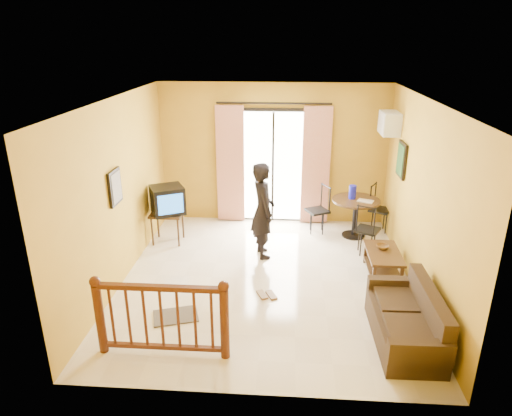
# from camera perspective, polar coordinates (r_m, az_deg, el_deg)

# --- Properties ---
(ground) EXTENTS (5.00, 5.00, 0.00)m
(ground) POSITION_cam_1_polar(r_m,az_deg,el_deg) (7.34, 1.31, -8.85)
(ground) COLOR beige
(ground) RESTS_ON ground
(room_shell) EXTENTS (5.00, 5.00, 5.00)m
(room_shell) POSITION_cam_1_polar(r_m,az_deg,el_deg) (6.66, 1.43, 3.98)
(room_shell) COLOR white
(room_shell) RESTS_ON ground
(balcony_door) EXTENTS (2.25, 0.14, 2.46)m
(balcony_door) POSITION_cam_1_polar(r_m,az_deg,el_deg) (9.14, 2.13, 5.30)
(balcony_door) COLOR black
(balcony_door) RESTS_ON ground
(tv_table) EXTENTS (0.58, 0.48, 0.58)m
(tv_table) POSITION_cam_1_polar(r_m,az_deg,el_deg) (8.55, -11.06, -1.06)
(tv_table) COLOR black
(tv_table) RESTS_ON ground
(television) EXTENTS (0.73, 0.70, 0.50)m
(television) POSITION_cam_1_polar(r_m,az_deg,el_deg) (8.42, -11.01, 1.01)
(television) COLOR black
(television) RESTS_ON tv_table
(picture_left) EXTENTS (0.05, 0.42, 0.52)m
(picture_left) POSITION_cam_1_polar(r_m,az_deg,el_deg) (6.98, -17.19, 2.50)
(picture_left) COLOR black
(picture_left) RESTS_ON room_shell
(dining_table) EXTENTS (0.90, 0.90, 0.75)m
(dining_table) POSITION_cam_1_polar(r_m,az_deg,el_deg) (8.79, 12.33, 0.09)
(dining_table) COLOR black
(dining_table) RESTS_ON ground
(water_jug) EXTENTS (0.14, 0.14, 0.26)m
(water_jug) POSITION_cam_1_polar(r_m,az_deg,el_deg) (8.74, 11.98, 1.97)
(water_jug) COLOR #1315B8
(water_jug) RESTS_ON dining_table
(serving_tray) EXTENTS (0.33, 0.28, 0.02)m
(serving_tray) POSITION_cam_1_polar(r_m,az_deg,el_deg) (8.67, 13.52, 0.85)
(serving_tray) COLOR beige
(serving_tray) RESTS_ON dining_table
(dining_chairs) EXTENTS (1.76, 1.55, 0.95)m
(dining_chairs) POSITION_cam_1_polar(r_m,az_deg,el_deg) (8.91, 12.01, -3.72)
(dining_chairs) COLOR black
(dining_chairs) RESTS_ON ground
(air_conditioner) EXTENTS (0.31, 0.60, 0.40)m
(air_conditioner) POSITION_cam_1_polar(r_m,az_deg,el_deg) (8.64, 16.32, 10.14)
(air_conditioner) COLOR silver
(air_conditioner) RESTS_ON room_shell
(botanical_print) EXTENTS (0.05, 0.50, 0.60)m
(botanical_print) POSITION_cam_1_polar(r_m,az_deg,el_deg) (8.15, 17.72, 5.77)
(botanical_print) COLOR black
(botanical_print) RESTS_ON room_shell
(coffee_table) EXTENTS (0.51, 0.92, 0.41)m
(coffee_table) POSITION_cam_1_polar(r_m,az_deg,el_deg) (7.60, 15.58, -6.23)
(coffee_table) COLOR black
(coffee_table) RESTS_ON ground
(bowl) EXTENTS (0.20, 0.20, 0.06)m
(bowl) POSITION_cam_1_polar(r_m,az_deg,el_deg) (7.64, 15.54, -4.70)
(bowl) COLOR brown
(bowl) RESTS_ON coffee_table
(sofa) EXTENTS (0.74, 1.55, 0.74)m
(sofa) POSITION_cam_1_polar(r_m,az_deg,el_deg) (6.17, 18.54, -13.41)
(sofa) COLOR #312213
(sofa) RESTS_ON ground
(standing_person) EXTENTS (0.56, 0.70, 1.67)m
(standing_person) POSITION_cam_1_polar(r_m,az_deg,el_deg) (7.75, 0.86, -0.31)
(standing_person) COLOR black
(standing_person) RESTS_ON ground
(stair_balustrade) EXTENTS (1.63, 0.13, 1.04)m
(stair_balustrade) POSITION_cam_1_polar(r_m,az_deg,el_deg) (5.61, -11.78, -12.87)
(stair_balustrade) COLOR #471E0F
(stair_balustrade) RESTS_ON ground
(doormat) EXTENTS (0.69, 0.56, 0.02)m
(doormat) POSITION_cam_1_polar(r_m,az_deg,el_deg) (6.55, -10.01, -13.14)
(doormat) COLOR #4E473E
(doormat) RESTS_ON ground
(sandals) EXTENTS (0.33, 0.27, 0.03)m
(sandals) POSITION_cam_1_polar(r_m,az_deg,el_deg) (6.90, 1.35, -10.81)
(sandals) COLOR brown
(sandals) RESTS_ON ground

